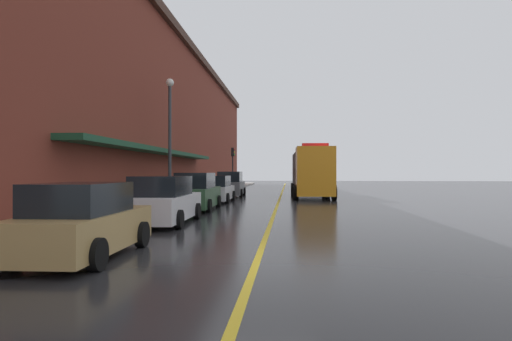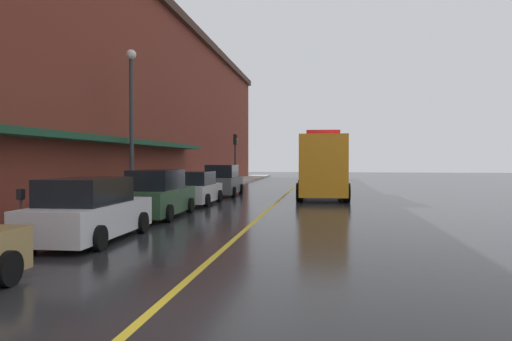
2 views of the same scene
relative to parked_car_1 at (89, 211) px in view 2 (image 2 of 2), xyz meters
The scene contains 12 objects.
ground_plane 19.17m from the parked_car_1, 78.14° to the left, with size 112.00×112.00×0.00m, color #232326.
sidewalk_left 18.89m from the parked_car_1, 96.89° to the left, with size 2.40×70.00×0.15m, color #ADA8A0.
lane_center_stripe 19.17m from the parked_car_1, 78.14° to the left, with size 0.16×70.00×0.01m, color gold.
brick_building_left 20.15m from the parked_car_1, 114.06° to the left, with size 10.08×64.00×12.37m.
parked_car_1 is the anchor object (origin of this frame).
parked_car_2 5.61m from the parked_car_1, 90.09° to the left, with size 2.03×4.88×1.85m.
parked_car_3 11.03m from the parked_car_1, 89.97° to the left, with size 2.06×4.39×1.66m.
parked_car_4 17.27m from the parked_car_1, 89.74° to the left, with size 2.18×4.87×1.92m.
utility_truck 17.50m from the parked_car_1, 69.03° to the left, with size 3.03×8.40×3.80m.
parking_meter_1 1.72m from the parked_car_1, 146.09° to the right, with size 0.14×0.18×1.33m.
street_lamp_left 8.88m from the parked_car_1, 104.36° to the left, with size 0.44×0.44×6.94m.
traffic_light_near 29.32m from the parked_car_1, 92.65° to the left, with size 0.38×0.36×4.30m.
Camera 2 is at (2.54, -6.41, 2.25)m, focal length 34.24 mm.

